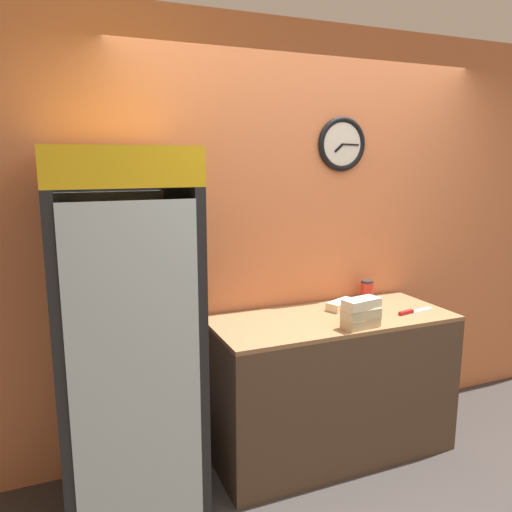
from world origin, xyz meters
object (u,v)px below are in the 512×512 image
at_px(sandwich_stack_top, 361,304).
at_px(sandwich_flat_left, 342,305).
at_px(sandwich_stack_bottom, 361,323).
at_px(beverage_cooler, 122,319).
at_px(chefs_knife, 411,312).
at_px(condiment_jar, 367,290).
at_px(sandwich_stack_middle, 361,313).

xyz_separation_m(sandwich_stack_top, sandwich_flat_left, (0.10, 0.36, -0.12)).
bearing_deg(sandwich_stack_bottom, sandwich_stack_top, 180.00).
relative_size(beverage_cooler, sandwich_stack_bottom, 8.21).
xyz_separation_m(sandwich_stack_bottom, sandwich_stack_top, (-0.00, 0.00, 0.11)).
height_order(sandwich_stack_bottom, chefs_knife, sandwich_stack_bottom).
relative_size(sandwich_flat_left, condiment_jar, 1.82).
xyz_separation_m(sandwich_stack_top, condiment_jar, (0.38, 0.49, -0.08)).
height_order(sandwich_stack_bottom, sandwich_stack_top, sandwich_stack_top).
relative_size(sandwich_flat_left, chefs_knife, 0.82).
relative_size(beverage_cooler, sandwich_stack_top, 8.11).
height_order(beverage_cooler, sandwich_stack_top, beverage_cooler).
relative_size(sandwich_stack_middle, condiment_jar, 1.71).
bearing_deg(sandwich_flat_left, chefs_knife, -33.70).
height_order(beverage_cooler, condiment_jar, beverage_cooler).
bearing_deg(sandwich_stack_top, sandwich_stack_bottom, 0.00).
bearing_deg(sandwich_stack_bottom, condiment_jar, 51.88).
xyz_separation_m(sandwich_stack_bottom, chefs_knife, (0.46, 0.11, -0.02)).
relative_size(sandwich_stack_top, sandwich_flat_left, 0.97).
bearing_deg(sandwich_stack_top, sandwich_stack_middle, 0.00).
relative_size(sandwich_stack_middle, chefs_knife, 0.77).
height_order(sandwich_flat_left, condiment_jar, condiment_jar).
bearing_deg(sandwich_stack_middle, sandwich_stack_bottom, 180.00).
height_order(sandwich_stack_bottom, condiment_jar, condiment_jar).
bearing_deg(beverage_cooler, chefs_knife, -4.31).
relative_size(chefs_knife, condiment_jar, 2.22).
relative_size(sandwich_stack_bottom, condiment_jar, 1.74).
bearing_deg(chefs_knife, sandwich_stack_bottom, -165.96).
bearing_deg(beverage_cooler, sandwich_stack_bottom, -10.76).
bearing_deg(chefs_knife, sandwich_stack_middle, -165.96).
distance_m(beverage_cooler, sandwich_flat_left, 1.41).
height_order(sandwich_stack_bottom, sandwich_stack_middle, sandwich_stack_middle).
bearing_deg(beverage_cooler, sandwich_flat_left, 4.44).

